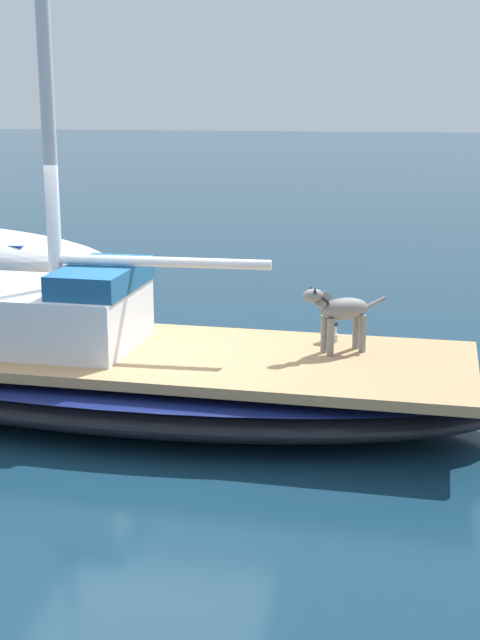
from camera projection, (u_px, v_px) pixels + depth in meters
The scene contains 5 objects.
ground_plane at pixel (144, 411), 9.36m from camera, with size 120.00×120.00×0.00m, color #143347.
sailboat_main at pixel (144, 380), 9.27m from camera, with size 2.94×7.37×0.66m.
cabin_house at pixel (39, 311), 9.34m from camera, with size 1.53×2.30×0.84m.
dog_grey at pixel (340, 312), 8.99m from camera, with size 0.57×0.84×0.70m.
deck_winch at pixel (331, 332), 9.47m from camera, with size 0.16×0.16×0.21m.
Camera 1 is at (-8.56, -2.36, 3.25)m, focal length 50.96 mm.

